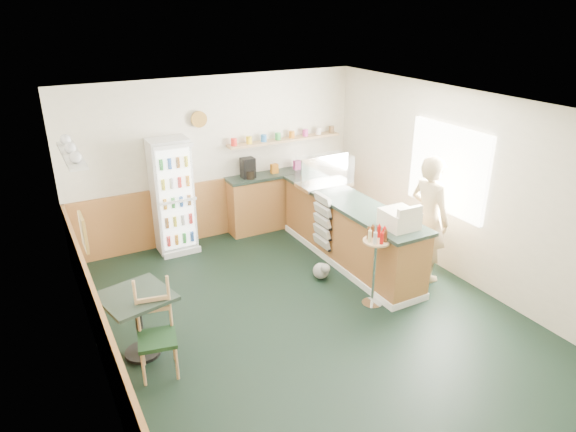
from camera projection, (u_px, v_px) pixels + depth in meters
ground at (308, 318)px, 6.60m from camera, size 6.00×6.00×0.00m
room_envelope at (265, 193)px, 6.51m from camera, size 5.04×6.02×2.72m
service_counter at (349, 234)px, 7.89m from camera, size 0.68×3.01×1.01m
back_counter at (287, 196)px, 9.19m from camera, size 2.24×0.42×1.69m
drinks_fridge at (173, 197)px, 8.08m from camera, size 0.61×0.53×1.84m
display_case at (325, 172)px, 8.18m from camera, size 0.87×0.45×0.49m
cash_register at (399, 219)px, 6.73m from camera, size 0.42×0.44×0.24m
shopkeeper at (429, 218)px, 7.26m from camera, size 0.49×0.65×1.85m
condiment_stand at (376, 255)px, 6.63m from camera, size 0.35×0.35×1.11m
newspaper_rack at (322, 221)px, 7.82m from camera, size 0.09×0.43×0.87m
cafe_table at (138, 313)px, 5.72m from camera, size 0.86×0.86×0.79m
cafe_chair at (154, 325)px, 5.50m from camera, size 0.47×0.47×1.08m
dog_doorstop at (322, 270)px, 7.49m from camera, size 0.24×0.31×0.29m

